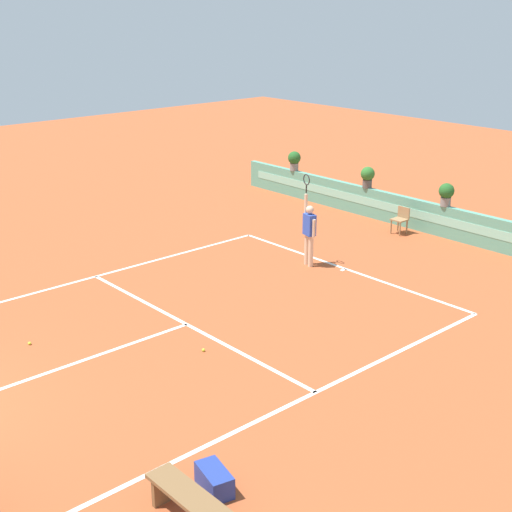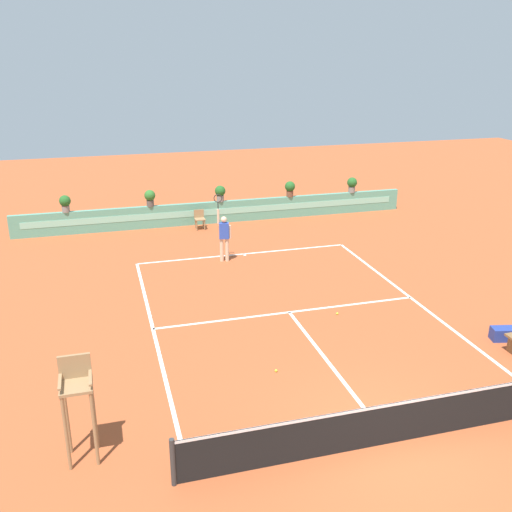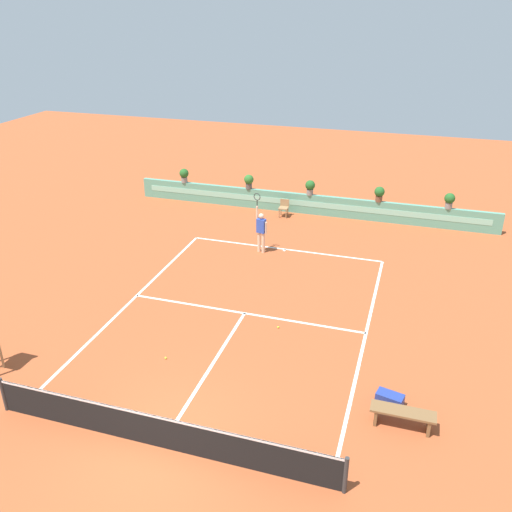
{
  "view_description": "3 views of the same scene",
  "coord_description": "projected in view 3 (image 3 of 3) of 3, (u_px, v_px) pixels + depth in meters",
  "views": [
    {
      "loc": [
        12.39,
        -2.5,
        7.03
      ],
      "look_at": [
        -0.36,
        8.86,
        1.0
      ],
      "focal_mm": 50.76,
      "sensor_mm": 36.0,
      "label": 1
    },
    {
      "loc": [
        -5.27,
        -8.62,
        7.53
      ],
      "look_at": [
        -0.36,
        8.86,
        1.0
      ],
      "focal_mm": 40.46,
      "sensor_mm": 36.0,
      "label": 2
    },
    {
      "loc": [
        5.09,
        -8.63,
        9.7
      ],
      "look_at": [
        -0.36,
        8.86,
        1.0
      ],
      "focal_mm": 38.04,
      "sensor_mm": 36.0,
      "label": 3
    }
  ],
  "objects": [
    {
      "name": "ground_plane",
      "position": [
        241.0,
        319.0,
        18.14
      ],
      "size": [
        60.0,
        60.0,
        0.0
      ],
      "primitive_type": "plane",
      "color": "#A84C28"
    },
    {
      "name": "court_lines",
      "position": [
        248.0,
        309.0,
        18.76
      ],
      "size": [
        8.32,
        11.94,
        0.01
      ],
      "color": "white",
      "rests_on": "ground"
    },
    {
      "name": "net",
      "position": [
        159.0,
        431.0,
        12.75
      ],
      "size": [
        8.92,
        0.1,
        1.0
      ],
      "color": "#333333",
      "rests_on": "ground"
    },
    {
      "name": "back_wall_barrier",
      "position": [
        308.0,
        204.0,
        26.89
      ],
      "size": [
        18.0,
        0.21,
        1.0
      ],
      "color": "#599E84",
      "rests_on": "ground"
    },
    {
      "name": "ball_kid_chair",
      "position": [
        284.0,
        207.0,
        26.55
      ],
      "size": [
        0.44,
        0.44,
        0.85
      ],
      "color": "#99754C",
      "rests_on": "ground"
    },
    {
      "name": "bench_courtside",
      "position": [
        403.0,
        415.0,
        13.42
      ],
      "size": [
        1.6,
        0.44,
        0.51
      ],
      "color": "brown",
      "rests_on": "ground"
    },
    {
      "name": "gear_bag",
      "position": [
        390.0,
        400.0,
        14.23
      ],
      "size": [
        0.76,
        0.51,
        0.36
      ],
      "primitive_type": "cube",
      "rotation": [
        0.0,
        0.0,
        -0.23
      ],
      "color": "navy",
      "rests_on": "ground"
    },
    {
      "name": "tennis_player",
      "position": [
        261.0,
        229.0,
        22.53
      ],
      "size": [
        0.61,
        0.29,
        2.58
      ],
      "color": "beige",
      "rests_on": "ground"
    },
    {
      "name": "tennis_ball_near_baseline",
      "position": [
        166.0,
        358.0,
        16.13
      ],
      "size": [
        0.07,
        0.07,
        0.07
      ],
      "primitive_type": "sphere",
      "color": "#CCE033",
      "rests_on": "ground"
    },
    {
      "name": "tennis_ball_mid_court",
      "position": [
        278.0,
        327.0,
        17.64
      ],
      "size": [
        0.07,
        0.07,
        0.07
      ],
      "primitive_type": "sphere",
      "color": "#CCE033",
      "rests_on": "ground"
    },
    {
      "name": "potted_plant_far_right",
      "position": [
        450.0,
        200.0,
        24.73
      ],
      "size": [
        0.48,
        0.48,
        0.72
      ],
      "color": "gray",
      "rests_on": "back_wall_barrier"
    },
    {
      "name": "potted_plant_left",
      "position": [
        249.0,
        181.0,
        27.33
      ],
      "size": [
        0.48,
        0.48,
        0.72
      ],
      "color": "#514C47",
      "rests_on": "back_wall_barrier"
    },
    {
      "name": "potted_plant_far_left",
      "position": [
        184.0,
        175.0,
        28.28
      ],
      "size": [
        0.48,
        0.48,
        0.72
      ],
      "color": "gray",
      "rests_on": "back_wall_barrier"
    },
    {
      "name": "potted_plant_centre",
      "position": [
        310.0,
        187.0,
        26.48
      ],
      "size": [
        0.48,
        0.48,
        0.72
      ],
      "color": "gray",
      "rests_on": "back_wall_barrier"
    },
    {
      "name": "potted_plant_right",
      "position": [
        379.0,
        193.0,
        25.58
      ],
      "size": [
        0.48,
        0.48,
        0.72
      ],
      "color": "brown",
      "rests_on": "back_wall_barrier"
    }
  ]
}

